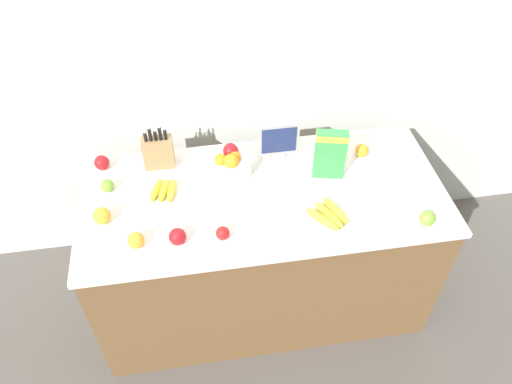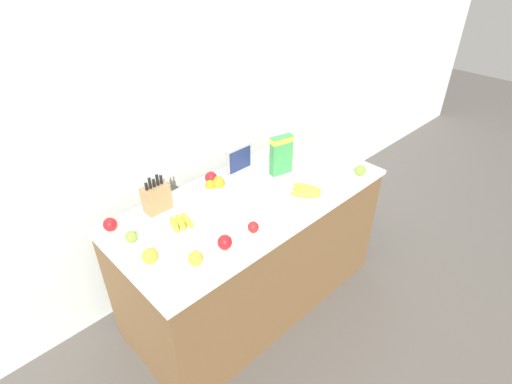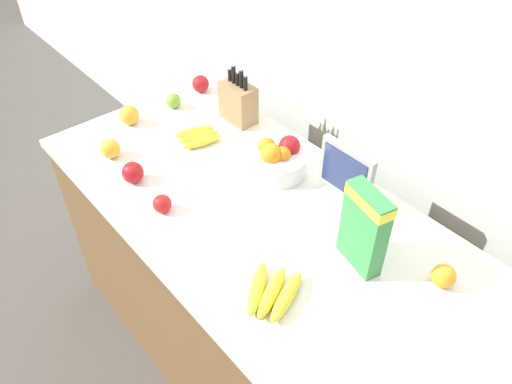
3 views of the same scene
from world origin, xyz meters
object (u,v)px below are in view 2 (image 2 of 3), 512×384
object	(u,v)px
knife_block	(156,198)
small_monitor	(239,160)
cereal_box	(281,153)
orange_back_center	(289,152)
apple_rightmost	(110,224)
apple_middle	(253,227)
apple_rear	(131,237)
orange_front_right	(195,258)
orange_mid_left	(150,256)
apple_near_bananas	(225,242)
apple_leftmost	(360,170)
banana_bunch_right	(181,222)
fruit_bowl	(216,186)
banana_bunch_left	(306,191)

from	to	relation	value
knife_block	small_monitor	world-z (taller)	knife_block
cereal_box	orange_back_center	size ratio (longest dim) A/B	3.89
apple_rightmost	apple_middle	bearing A→B (deg)	-44.97
apple_rear	orange_front_right	world-z (taller)	orange_front_right
small_monitor	orange_front_right	size ratio (longest dim) A/B	2.82
orange_mid_left	apple_near_bananas	bearing A→B (deg)	-27.81
small_monitor	cereal_box	world-z (taller)	cereal_box
apple_near_bananas	apple_leftmost	world-z (taller)	apple_near_bananas
banana_bunch_right	apple_rear	xyz separation A→B (m)	(-0.28, 0.07, 0.02)
knife_block	apple_near_bananas	xyz separation A→B (m)	(0.07, -0.56, -0.05)
fruit_bowl	apple_rightmost	bearing A→B (deg)	169.45
apple_leftmost	banana_bunch_right	bearing A→B (deg)	161.81
cereal_box	banana_bunch_left	world-z (taller)	cereal_box
banana_bunch_left	orange_mid_left	distance (m)	1.09
fruit_bowl	apple_rear	xyz separation A→B (m)	(-0.64, -0.05, -0.02)
small_monitor	orange_mid_left	distance (m)	0.99
banana_bunch_right	apple_middle	xyz separation A→B (m)	(0.26, -0.34, 0.01)
apple_rear	orange_mid_left	size ratio (longest dim) A/B	0.80
fruit_bowl	banana_bunch_right	world-z (taller)	fruit_bowl
banana_bunch_right	apple_rightmost	xyz separation A→B (m)	(-0.32, 0.24, 0.02)
apple_rightmost	orange_mid_left	size ratio (longest dim) A/B	0.94
knife_block	orange_front_right	bearing A→B (deg)	-102.26
apple_middle	apple_near_bananas	world-z (taller)	apple_near_bananas
apple_near_bananas	orange_mid_left	xyz separation A→B (m)	(-0.35, 0.19, 0.00)
orange_front_right	orange_back_center	bearing A→B (deg)	20.35
cereal_box	fruit_bowl	world-z (taller)	cereal_box
fruit_bowl	orange_mid_left	world-z (taller)	fruit_bowl
apple_leftmost	apple_rightmost	xyz separation A→B (m)	(-1.56, 0.65, 0.00)
orange_back_center	apple_leftmost	bearing A→B (deg)	-73.54
knife_block	apple_leftmost	distance (m)	1.41
orange_front_right	apple_near_bananas	bearing A→B (deg)	-2.69
banana_bunch_left	apple_leftmost	size ratio (longest dim) A/B	3.08
knife_block	fruit_bowl	distance (m)	0.39
knife_block	cereal_box	distance (m)	0.90
small_monitor	fruit_bowl	distance (m)	0.28
orange_back_center	orange_front_right	size ratio (longest dim) A/B	0.93
small_monitor	cereal_box	size ratio (longest dim) A/B	0.78
orange_front_right	orange_mid_left	bearing A→B (deg)	132.44
fruit_bowl	apple_rightmost	xyz separation A→B (m)	(-0.68, 0.13, -0.02)
cereal_box	apple_middle	size ratio (longest dim) A/B	4.30
cereal_box	apple_rightmost	xyz separation A→B (m)	(-1.18, 0.24, -0.12)
banana_bunch_left	apple_leftmost	xyz separation A→B (m)	(0.45, -0.11, 0.02)
apple_near_bananas	banana_bunch_left	bearing A→B (deg)	2.99
orange_mid_left	orange_back_center	distance (m)	1.41
apple_middle	apple_rear	size ratio (longest dim) A/B	0.97
small_monitor	apple_middle	bearing A→B (deg)	-124.68
knife_block	fruit_bowl	world-z (taller)	knife_block
knife_block	apple_middle	distance (m)	0.63
apple_rightmost	orange_mid_left	xyz separation A→B (m)	(0.02, -0.39, 0.00)
banana_bunch_left	apple_near_bananas	world-z (taller)	apple_near_bananas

